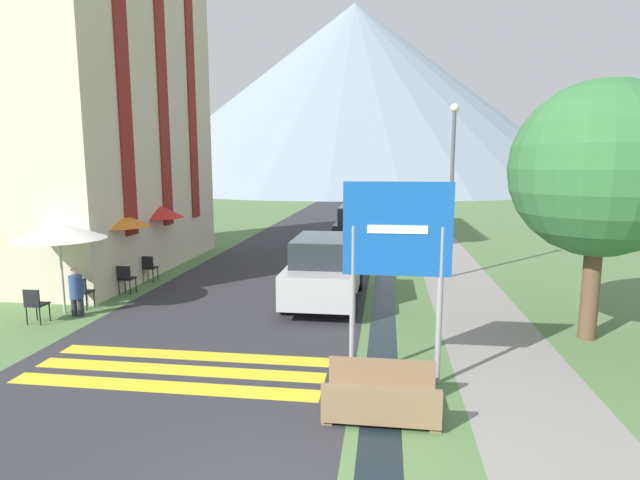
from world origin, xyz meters
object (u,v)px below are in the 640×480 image
object	(u,v)px
footbridge	(381,399)
cafe_umbrella_rear_red	(155,210)
parked_car_far	(357,226)
cafe_chair_middle	(126,277)
hotel_building	(80,71)
streetlamp	(452,177)
road_sign	(397,250)
parked_car_near	(325,269)
cafe_umbrella_front_white	(59,231)
person_seated_far	(76,289)
cafe_chair_near_left	(82,290)
cafe_umbrella_middle_orange	(114,219)
cafe_chair_far_right	(149,266)
person_standing_terrace	(85,266)
tree_by_path	(601,170)
cafe_chair_nearest	(35,303)
cafe_chair_far_left	(130,266)

from	to	relation	value
footbridge	cafe_umbrella_rear_red	size ratio (longest dim) A/B	0.70
footbridge	parked_car_far	bearing A→B (deg)	94.73
cafe_chair_middle	hotel_building	bearing A→B (deg)	141.50
streetlamp	road_sign	bearing A→B (deg)	-102.76
parked_car_near	cafe_umbrella_front_white	size ratio (longest dim) A/B	1.87
cafe_chair_middle	cafe_umbrella_front_white	size ratio (longest dim) A/B	0.37
cafe_umbrella_rear_red	person_seated_far	distance (m)	5.29
cafe_chair_near_left	cafe_umbrella_middle_orange	world-z (taller)	cafe_umbrella_middle_orange
parked_car_near	person_seated_far	bearing A→B (deg)	-160.43
cafe_chair_middle	cafe_umbrella_front_white	xyz separation A→B (m)	(-0.61, -1.92, 1.59)
cafe_chair_middle	cafe_chair_near_left	xyz separation A→B (m)	(-0.35, -1.58, 0.00)
parked_car_far	cafe_chair_near_left	xyz separation A→B (m)	(-6.45, -11.29, -0.40)
hotel_building	cafe_umbrella_front_white	xyz separation A→B (m)	(2.57, -5.38, -4.80)
cafe_chair_far_right	person_standing_terrace	xyz separation A→B (m)	(-0.61, -2.40, 0.49)
cafe_chair_far_right	person_seated_far	size ratio (longest dim) A/B	0.69
streetlamp	tree_by_path	world-z (taller)	streetlamp
parked_car_near	cafe_chair_nearest	size ratio (longest dim) A/B	5.08
hotel_building	cafe_chair_nearest	world-z (taller)	hotel_building
cafe_chair_far_left	cafe_umbrella_middle_orange	world-z (taller)	cafe_umbrella_middle_orange
hotel_building	cafe_umbrella_front_white	world-z (taller)	hotel_building
cafe_umbrella_front_white	tree_by_path	distance (m)	12.51
cafe_umbrella_front_white	person_standing_terrace	xyz separation A→B (m)	(-0.06, 1.07, -1.10)
cafe_chair_far_left	road_sign	bearing A→B (deg)	-51.52
parked_car_near	streetlamp	bearing A→B (deg)	43.34
person_seated_far	streetlamp	bearing A→B (deg)	30.18
road_sign	person_standing_terrace	world-z (taller)	road_sign
cafe_chair_middle	cafe_chair_far_right	size ratio (longest dim) A/B	1.00
cafe_chair_far_right	person_standing_terrace	size ratio (longest dim) A/B	0.49
cafe_chair_far_right	cafe_umbrella_middle_orange	world-z (taller)	cafe_umbrella_middle_orange
parked_car_far	cafe_chair_middle	xyz separation A→B (m)	(-6.11, -9.72, -0.40)
hotel_building	cafe_chair_middle	world-z (taller)	hotel_building
cafe_chair_far_right	cafe_chair_nearest	xyz separation A→B (m)	(-0.67, -4.36, 0.00)
person_seated_far	streetlamp	world-z (taller)	streetlamp
hotel_building	road_sign	distance (m)	14.40
footbridge	parked_car_near	distance (m)	6.27
cafe_chair_far_right	cafe_chair_near_left	xyz separation A→B (m)	(-0.29, -3.12, 0.00)
cafe_chair_nearest	cafe_umbrella_rear_red	size ratio (longest dim) A/B	0.35
road_sign	cafe_umbrella_front_white	bearing A→B (deg)	160.24
parked_car_near	cafe_chair_far_left	bearing A→B (deg)	166.83
streetlamp	parked_car_near	bearing A→B (deg)	-136.66
cafe_chair_near_left	cafe_chair_middle	bearing A→B (deg)	84.05
person_seated_far	streetlamp	xyz separation A→B (m)	(9.64, 5.61, 2.62)
footbridge	cafe_chair_far_right	bearing A→B (deg)	134.61
cafe_umbrella_middle_orange	tree_by_path	world-z (taller)	tree_by_path
cafe_umbrella_front_white	cafe_chair_near_left	bearing A→B (deg)	52.14
footbridge	cafe_umbrella_middle_orange	size ratio (longest dim) A/B	0.72
footbridge	cafe_chair_middle	world-z (taller)	cafe_chair_middle
cafe_chair_middle	tree_by_path	distance (m)	12.39
cafe_chair_far_left	person_seated_far	world-z (taller)	person_seated_far
road_sign	cafe_chair_nearest	distance (m)	8.78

